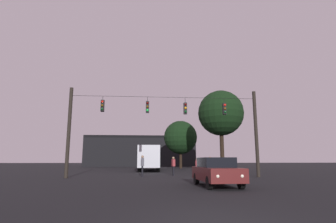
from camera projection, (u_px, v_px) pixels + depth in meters
ground_plane at (159, 172)px, 30.21m from camera, size 168.00×168.00×0.00m
overhead_signal_span at (165, 125)px, 21.84m from camera, size 15.51×0.44×7.15m
city_bus at (150, 156)px, 34.80m from camera, size 2.83×11.07×3.00m
car_near_right at (216, 171)px, 14.39m from camera, size 1.93×4.38×1.52m
pedestrian_crossing_left at (173, 165)px, 23.91m from camera, size 0.31×0.40×1.65m
pedestrian_crossing_center at (210, 164)px, 25.49m from camera, size 0.34×0.42×1.69m
pedestrian_crossing_right at (142, 164)px, 22.65m from camera, size 0.27×0.38×1.75m
pedestrian_near_bus at (197, 165)px, 25.64m from camera, size 0.29×0.39×1.51m
corner_building at (141, 151)px, 56.36m from camera, size 22.08×8.03×6.12m
tree_left_silhouette at (180, 137)px, 43.87m from camera, size 5.41×5.41×7.67m
tree_behind_building at (221, 113)px, 35.02m from camera, size 5.91×5.91×10.34m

